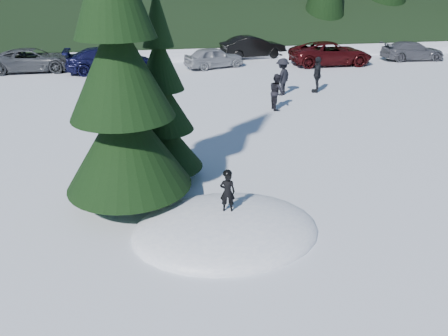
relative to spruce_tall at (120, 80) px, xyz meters
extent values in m
plane|color=white|center=(2.20, -1.80, -3.32)|extent=(200.00, 200.00, 0.00)
ellipsoid|color=white|center=(2.20, -1.80, -3.32)|extent=(4.48, 3.52, 0.96)
cylinder|color=black|center=(0.00, 0.00, -2.62)|extent=(0.38, 0.38, 1.40)
cone|color=black|center=(0.00, 0.00, -1.53)|extent=(3.20, 3.20, 2.46)
cone|color=black|center=(0.00, 0.00, 0.33)|extent=(2.54, 2.54, 2.46)
cylinder|color=black|center=(1.00, 1.40, -2.82)|extent=(0.26, 0.26, 1.00)
cone|color=black|center=(1.00, 1.40, -2.16)|extent=(2.20, 2.20, 1.52)
cone|color=black|center=(1.00, 1.40, -1.01)|extent=(1.75, 1.75, 1.52)
cone|color=black|center=(1.00, 1.40, 0.14)|extent=(1.29, 1.29, 1.52)
cone|color=black|center=(1.00, 1.40, 1.29)|extent=(0.84, 0.84, 1.52)
imported|color=black|center=(2.26, -1.67, -2.35)|extent=(0.40, 0.31, 0.98)
imported|color=black|center=(6.36, 7.78, -2.52)|extent=(0.63, 0.79, 1.60)
imported|color=black|center=(9.30, 10.40, -2.42)|extent=(0.81, 1.14, 1.80)
imported|color=black|center=(7.37, 10.17, -2.41)|extent=(1.33, 1.29, 1.82)
imported|color=#474A4E|center=(-6.01, 18.61, -2.62)|extent=(5.05, 2.34, 1.40)
imported|color=black|center=(-1.37, 17.35, -2.57)|extent=(5.27, 2.32, 1.51)
imported|color=gray|center=(5.19, 17.63, -2.66)|extent=(4.15, 2.66, 1.31)
imported|color=black|center=(8.53, 20.64, -2.55)|extent=(4.84, 2.29, 1.53)
imported|color=#36090B|center=(12.96, 17.15, -2.57)|extent=(5.48, 2.61, 1.51)
imported|color=#505158|center=(19.32, 17.72, -2.69)|extent=(4.48, 2.08, 1.27)
camera|label=1|loc=(0.50, -10.53, 2.31)|focal=35.00mm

